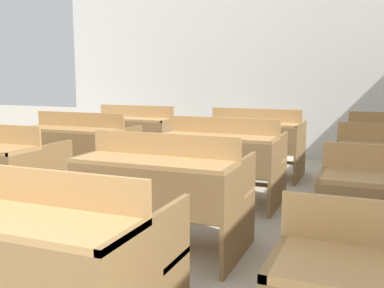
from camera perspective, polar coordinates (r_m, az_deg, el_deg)
wall_back at (r=7.16m, az=9.23°, el=11.18°), size 7.06×0.06×3.18m
bench_front_center at (r=2.19m, az=-19.06°, el=-13.13°), size 1.14×0.76×0.86m
bench_second_center at (r=3.23m, az=-3.66°, el=-5.58°), size 1.14×0.76×0.86m
bench_third_left at (r=5.20m, az=-14.05°, el=-0.40°), size 1.14×0.76×0.86m
bench_third_center at (r=4.44m, az=3.80°, el=-1.67°), size 1.14×0.76×0.86m
bench_back_left at (r=6.28m, az=-7.10°, el=1.31°), size 1.14×0.76×0.86m
bench_back_center at (r=5.66m, az=7.99°, el=0.50°), size 1.14×0.76×0.86m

